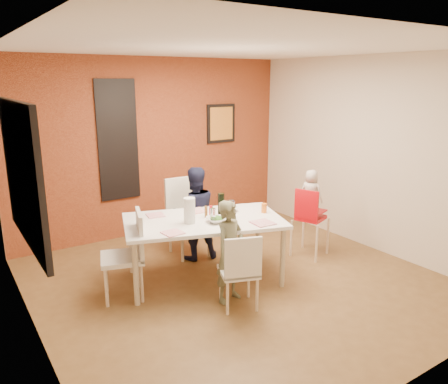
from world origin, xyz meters
TOP-DOWN VIEW (x-y plane):
  - ground at (0.00, 0.00)m, footprint 4.50×4.50m
  - ceiling at (0.00, 0.00)m, footprint 4.50×4.50m
  - wall_back at (0.00, 2.25)m, footprint 4.50×0.02m
  - wall_front at (0.00, -2.25)m, footprint 4.50×0.02m
  - wall_left at (-2.25, 0.00)m, footprint 0.02×4.50m
  - wall_right at (2.25, 0.00)m, footprint 0.02×4.50m
  - brick_accent_wall at (0.00, 2.23)m, footprint 4.50×0.02m
  - picture_window_frame at (-2.22, 0.20)m, footprint 0.05×1.70m
  - picture_window_pane at (-2.21, 0.20)m, footprint 0.02×1.55m
  - glassblock_strip at (-0.60, 2.21)m, footprint 0.55×0.03m
  - glassblock_surround at (-0.60, 2.21)m, footprint 0.60×0.03m
  - art_print_frame at (1.20, 2.21)m, footprint 0.54×0.03m
  - art_print_canvas at (1.20, 2.19)m, footprint 0.44×0.01m
  - dining_table at (-0.31, 0.27)m, footprint 2.07×1.55m
  - chair_near at (-0.36, -0.56)m, footprint 0.50×0.50m
  - chair_far at (-0.07, 1.16)m, footprint 0.51×0.51m
  - chair_left at (-1.20, 0.36)m, footprint 0.57×0.57m
  - high_chair at (1.26, 0.11)m, footprint 0.51×0.51m
  - child_near at (-0.33, -0.33)m, footprint 0.48×0.39m
  - child_far at (-0.07, 0.91)m, footprint 0.70×0.60m
  - toddler at (1.28, 0.12)m, footprint 0.30×0.37m
  - plate_near_left at (-0.83, 0.04)m, footprint 0.22×0.22m
  - plate_far_mid at (-0.22, 0.60)m, footprint 0.25×0.25m
  - plate_near_right at (0.18, -0.23)m, footprint 0.25×0.25m
  - plate_far_left at (-0.72, 0.71)m, footprint 0.23×0.23m
  - salad_bowl_a at (-0.23, 0.09)m, footprint 0.28×0.28m
  - salad_bowl_b at (0.13, 0.37)m, footprint 0.22×0.22m
  - wine_bottle at (-0.10, 0.21)m, footprint 0.08×0.08m
  - wine_glass_a at (-0.29, 0.09)m, footprint 0.06×0.06m
  - wine_glass_b at (0.01, 0.16)m, footprint 0.07×0.07m
  - paper_towel_roll at (-0.51, 0.25)m, footprint 0.13×0.13m
  - condiment_red at (-0.22, 0.26)m, footprint 0.04×0.04m
  - condiment_green at (-0.18, 0.30)m, footprint 0.03×0.03m
  - condiment_brown at (-0.24, 0.33)m, footprint 0.04×0.04m
  - sippy_cup at (0.45, 0.09)m, footprint 0.07×0.07m

SIDE VIEW (x-z plane):
  - ground at x=0.00m, z-range 0.00..0.00m
  - chair_near at x=-0.36m, z-range 0.05..0.89m
  - chair_left at x=-1.20m, z-range 0.06..1.04m
  - child_near at x=-0.33m, z-range 0.00..1.14m
  - high_chair at x=1.26m, z-range 0.10..1.06m
  - chair_far at x=-0.07m, z-range 0.06..1.12m
  - child_far at x=-0.07m, z-range 0.00..1.26m
  - dining_table at x=-0.31m, z-range 0.32..1.08m
  - plate_far_left at x=-0.72m, z-range 0.77..0.78m
  - plate_near_left at x=-0.83m, z-range 0.77..0.78m
  - plate_far_mid at x=-0.22m, z-range 0.77..0.78m
  - plate_near_right at x=0.18m, z-range 0.77..0.78m
  - salad_bowl_b at x=0.13m, z-range 0.77..0.82m
  - salad_bowl_a at x=-0.23m, z-range 0.77..0.82m
  - sippy_cup at x=0.45m, z-range 0.77..0.88m
  - condiment_green at x=-0.18m, z-range 0.77..0.90m
  - condiment_brown at x=-0.24m, z-range 0.77..0.91m
  - condiment_red at x=-0.22m, z-range 0.77..0.92m
  - wine_glass_a at x=-0.29m, z-range 0.77..0.95m
  - wine_glass_b at x=0.01m, z-range 0.77..0.97m
  - toddler at x=1.28m, z-range 0.57..1.21m
  - paper_towel_roll at x=-0.51m, z-range 0.77..1.06m
  - wine_bottle at x=-0.10m, z-range 0.77..1.07m
  - wall_back at x=0.00m, z-range 0.00..2.70m
  - wall_front at x=0.00m, z-range 0.00..2.70m
  - wall_left at x=-2.25m, z-range 0.00..2.70m
  - wall_right at x=2.25m, z-range 0.00..2.70m
  - brick_accent_wall at x=0.00m, z-range 0.00..2.70m
  - glassblock_strip at x=-0.60m, z-range 0.65..2.35m
  - glassblock_surround at x=-0.60m, z-range 0.62..2.38m
  - picture_window_frame at x=-2.22m, z-range 0.90..2.20m
  - picture_window_pane at x=-2.21m, z-range 0.98..2.12m
  - art_print_frame at x=1.20m, z-range 1.33..1.97m
  - art_print_canvas at x=1.20m, z-range 1.38..1.92m
  - ceiling at x=0.00m, z-range 2.69..2.71m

